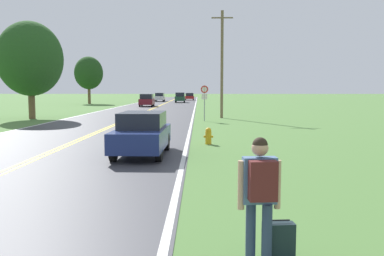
# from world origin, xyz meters

# --- Properties ---
(hitchhiker_person) EXTENTS (0.61, 0.44, 1.81)m
(hitchhiker_person) POSITION_xyz_m (6.66, 2.22, 1.11)
(hitchhiker_person) COLOR navy
(hitchhiker_person) RESTS_ON ground
(suitcase) EXTENTS (0.47, 0.23, 0.60)m
(suitcase) POSITION_xyz_m (6.96, 2.35, 0.28)
(suitcase) COLOR #19282D
(suitcase) RESTS_ON ground
(fire_hydrant) EXTENTS (0.44, 0.28, 0.75)m
(fire_hydrant) POSITION_xyz_m (6.23, 14.74, 0.38)
(fire_hydrant) COLOR gold
(fire_hydrant) RESTS_ON ground
(traffic_sign) EXTENTS (0.60, 0.10, 2.75)m
(traffic_sign) POSITION_xyz_m (6.23, 27.93, 2.08)
(traffic_sign) COLOR gray
(traffic_sign) RESTS_ON ground
(utility_pole_midground) EXTENTS (1.80, 0.24, 9.00)m
(utility_pole_midground) POSITION_xyz_m (7.74, 31.31, 4.65)
(utility_pole_midground) COLOR brown
(utility_pole_midground) RESTS_ON ground
(tree_behind_sign) EXTENTS (5.30, 5.30, 7.99)m
(tree_behind_sign) POSITION_xyz_m (-8.06, 30.08, 4.93)
(tree_behind_sign) COLOR brown
(tree_behind_sign) RESTS_ON ground
(tree_mid_treeline) EXTENTS (4.69, 4.69, 7.81)m
(tree_mid_treeline) POSITION_xyz_m (-12.47, 64.09, 5.09)
(tree_mid_treeline) COLOR brown
(tree_mid_treeline) RESTS_ON ground
(car_dark_blue_sedan_approaching) EXTENTS (1.85, 4.23, 1.61)m
(car_dark_blue_sedan_approaching) POSITION_xyz_m (3.69, 11.66, 0.83)
(car_dark_blue_sedan_approaching) COLOR black
(car_dark_blue_sedan_approaching) RESTS_ON ground
(car_maroon_suv_mid_near) EXTENTS (2.04, 4.41, 1.77)m
(car_maroon_suv_mid_near) POSITION_xyz_m (-1.55, 53.86, 0.93)
(car_maroon_suv_mid_near) COLOR black
(car_maroon_suv_mid_near) RESTS_ON ground
(car_dark_green_suv_mid_far) EXTENTS (1.80, 3.97, 1.82)m
(car_dark_green_suv_mid_far) POSITION_xyz_m (2.36, 70.68, 0.96)
(car_dark_green_suv_mid_far) COLOR black
(car_dark_green_suv_mid_far) RESTS_ON ground
(car_white_suv_receding) EXTENTS (1.78, 4.64, 1.71)m
(car_white_suv_receding) POSITION_xyz_m (-1.88, 76.31, 0.92)
(car_white_suv_receding) COLOR black
(car_white_suv_receding) RESTS_ON ground
(car_red_hatchback_distant) EXTENTS (2.04, 3.90, 1.59)m
(car_red_hatchback_distant) POSITION_xyz_m (3.72, 86.67, 0.85)
(car_red_hatchback_distant) COLOR black
(car_red_hatchback_distant) RESTS_ON ground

